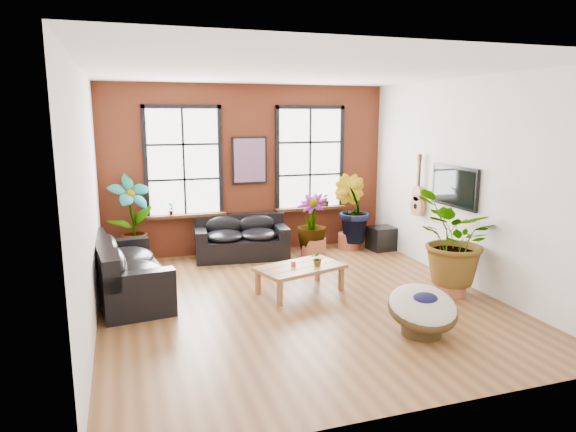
# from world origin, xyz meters

# --- Properties ---
(room) EXTENTS (6.04, 6.54, 3.54)m
(room) POSITION_xyz_m (0.00, 0.15, 1.75)
(room) COLOR brown
(room) RESTS_ON ground
(sofa_back) EXTENTS (1.94, 1.09, 0.85)m
(sofa_back) POSITION_xyz_m (-0.30, 2.79, 0.39)
(sofa_back) COLOR black
(sofa_back) RESTS_ON ground
(sofa_left) EXTENTS (1.27, 2.46, 0.93)m
(sofa_left) POSITION_xyz_m (-2.59, 1.05, 0.42)
(sofa_left) COLOR black
(sofa_left) RESTS_ON ground
(coffee_table) EXTENTS (1.56, 1.17, 0.54)m
(coffee_table) POSITION_xyz_m (0.14, 0.40, 0.40)
(coffee_table) COLOR brown
(coffee_table) RESTS_ON ground
(papasan_chair) EXTENTS (1.04, 1.05, 0.69)m
(papasan_chair) POSITION_xyz_m (1.12, -1.69, 0.35)
(papasan_chair) COLOR #3B2C15
(papasan_chair) RESTS_ON ground
(poster) EXTENTS (0.74, 0.06, 0.98)m
(poster) POSITION_xyz_m (0.00, 3.18, 1.95)
(poster) COLOR black
(poster) RESTS_ON room
(tv_wall_unit) EXTENTS (0.13, 1.86, 1.20)m
(tv_wall_unit) POSITION_xyz_m (2.93, 0.60, 1.54)
(tv_wall_unit) COLOR black
(tv_wall_unit) RESTS_ON room
(media_box) EXTENTS (0.64, 0.55, 0.50)m
(media_box) POSITION_xyz_m (2.77, 2.43, 0.25)
(media_box) COLOR black
(media_box) RESTS_ON ground
(pot_back_left) EXTENTS (0.58, 0.58, 0.37)m
(pot_back_left) POSITION_xyz_m (-2.41, 2.92, 0.18)
(pot_back_left) COLOR #A25135
(pot_back_left) RESTS_ON ground
(pot_back_right) EXTENTS (0.57, 0.57, 0.34)m
(pot_back_right) POSITION_xyz_m (2.11, 2.77, 0.17)
(pot_back_right) COLOR #A25135
(pot_back_right) RESTS_ON ground
(pot_right_wall) EXTENTS (0.54, 0.54, 0.36)m
(pot_right_wall) POSITION_xyz_m (2.43, -0.46, 0.18)
(pot_right_wall) COLOR #A25135
(pot_right_wall) RESTS_ON ground
(pot_mid) EXTENTS (0.64, 0.64, 0.38)m
(pot_mid) POSITION_xyz_m (1.14, 2.40, 0.19)
(pot_mid) COLOR #A25135
(pot_mid) RESTS_ON ground
(floor_plant_back_left) EXTENTS (1.01, 0.87, 1.62)m
(floor_plant_back_left) POSITION_xyz_m (-2.41, 2.89, 0.96)
(floor_plant_back_left) COLOR #2E661B
(floor_plant_back_left) RESTS_ON ground
(floor_plant_back_right) EXTENTS (0.99, 1.03, 1.47)m
(floor_plant_back_right) POSITION_xyz_m (2.14, 2.73, 0.88)
(floor_plant_back_right) COLOR #2E661B
(floor_plant_back_right) RESTS_ON ground
(floor_plant_right_wall) EXTENTS (1.81, 1.80, 1.52)m
(floor_plant_right_wall) POSITION_xyz_m (2.45, -0.50, 0.92)
(floor_plant_right_wall) COLOR #2E661B
(floor_plant_right_wall) RESTS_ON ground
(floor_plant_mid) EXTENTS (0.91, 0.91, 1.15)m
(floor_plant_mid) POSITION_xyz_m (1.11, 2.42, 0.71)
(floor_plant_mid) COLOR #2E661B
(floor_plant_mid) RESTS_ON ground
(table_plant) EXTENTS (0.27, 0.26, 0.24)m
(table_plant) POSITION_xyz_m (0.42, 0.32, 0.57)
(table_plant) COLOR #2E661B
(table_plant) RESTS_ON coffee_table
(sill_plant_left) EXTENTS (0.17, 0.17, 0.27)m
(sill_plant_left) POSITION_xyz_m (-1.65, 3.13, 1.04)
(sill_plant_left) COLOR #2E661B
(sill_plant_left) RESTS_ON room
(sill_plant_right) EXTENTS (0.19, 0.19, 0.27)m
(sill_plant_right) POSITION_xyz_m (1.70, 3.13, 1.04)
(sill_plant_right) COLOR #2E661B
(sill_plant_right) RESTS_ON room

